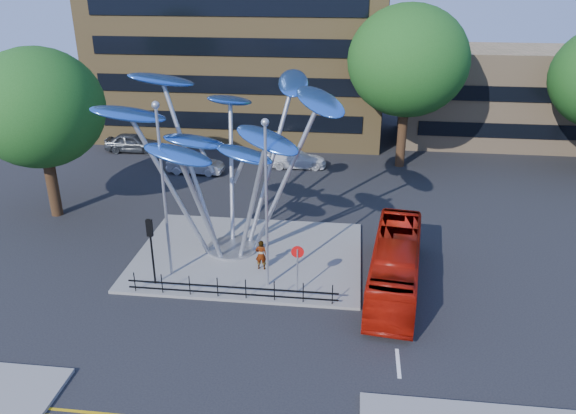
# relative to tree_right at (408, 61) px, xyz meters

# --- Properties ---
(ground) EXTENTS (120.00, 120.00, 0.00)m
(ground) POSITION_rel_tree_right_xyz_m (-8.00, -22.00, -8.04)
(ground) COLOR black
(ground) RESTS_ON ground
(traffic_island) EXTENTS (12.00, 9.00, 0.15)m
(traffic_island) POSITION_rel_tree_right_xyz_m (-9.00, -16.00, -7.96)
(traffic_island) COLOR slate
(traffic_island) RESTS_ON ground
(low_building_near) EXTENTS (15.00, 8.00, 8.00)m
(low_building_near) POSITION_rel_tree_right_xyz_m (8.00, 8.00, -4.04)
(low_building_near) COLOR tan
(low_building_near) RESTS_ON ground
(tree_right) EXTENTS (8.80, 8.80, 12.11)m
(tree_right) POSITION_rel_tree_right_xyz_m (0.00, 0.00, 0.00)
(tree_right) COLOR black
(tree_right) RESTS_ON ground
(tree_left) EXTENTS (7.60, 7.60, 10.32)m
(tree_left) POSITION_rel_tree_right_xyz_m (-22.00, -12.00, -1.24)
(tree_left) COLOR black
(tree_left) RESTS_ON ground
(leaf_sculpture) EXTENTS (12.72, 9.54, 9.51)m
(leaf_sculpture) POSITION_rel_tree_right_xyz_m (-10.07, -15.32, -1.16)
(leaf_sculpture) COLOR #9EA0A5
(leaf_sculpture) RESTS_ON traffic_island
(street_lamp_left) EXTENTS (0.36, 0.36, 8.80)m
(street_lamp_left) POSITION_rel_tree_right_xyz_m (-12.50, -18.50, -2.68)
(street_lamp_left) COLOR #9EA0A5
(street_lamp_left) RESTS_ON traffic_island
(street_lamp_right) EXTENTS (0.36, 0.36, 8.30)m
(street_lamp_right) POSITION_rel_tree_right_xyz_m (-7.50, -19.00, -2.94)
(street_lamp_right) COLOR #9EA0A5
(street_lamp_right) RESTS_ON traffic_island
(traffic_light_island) EXTENTS (0.28, 0.18, 3.42)m
(traffic_light_island) POSITION_rel_tree_right_xyz_m (-13.00, -19.50, -5.42)
(traffic_light_island) COLOR black
(traffic_light_island) RESTS_ON traffic_island
(no_entry_sign_island) EXTENTS (0.60, 0.10, 2.45)m
(no_entry_sign_island) POSITION_rel_tree_right_xyz_m (-6.00, -19.48, -6.22)
(no_entry_sign_island) COLOR #9EA0A5
(no_entry_sign_island) RESTS_ON traffic_island
(pedestrian_railing_front) EXTENTS (10.00, 0.06, 1.00)m
(pedestrian_railing_front) POSITION_rel_tree_right_xyz_m (-9.00, -20.30, -7.48)
(pedestrian_railing_front) COLOR black
(pedestrian_railing_front) RESTS_ON traffic_island
(red_bus) EXTENTS (3.17, 9.30, 2.54)m
(red_bus) POSITION_rel_tree_right_xyz_m (-1.40, -18.27, -6.77)
(red_bus) COLOR #A31207
(red_bus) RESTS_ON ground
(pedestrian) EXTENTS (0.60, 0.40, 1.61)m
(pedestrian) POSITION_rel_tree_right_xyz_m (-8.06, -17.49, -7.08)
(pedestrian) COLOR gray
(pedestrian) RESTS_ON traffic_island
(parked_car_left) EXTENTS (4.62, 1.95, 1.56)m
(parked_car_left) POSITION_rel_tree_right_xyz_m (-21.98, 1.00, -7.26)
(parked_car_left) COLOR #3C4044
(parked_car_left) RESTS_ON ground
(parked_car_mid) EXTENTS (4.24, 1.64, 1.38)m
(parked_car_mid) POSITION_rel_tree_right_xyz_m (-15.37, -3.55, -7.35)
(parked_car_mid) COLOR #A5A7AD
(parked_car_mid) RESTS_ON ground
(parked_car_right) EXTENTS (4.69, 2.20, 1.32)m
(parked_car_right) POSITION_rel_tree_right_xyz_m (-7.96, -1.26, -7.38)
(parked_car_right) COLOR silver
(parked_car_right) RESTS_ON ground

